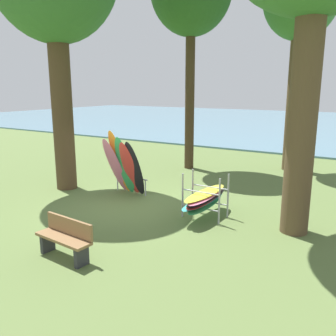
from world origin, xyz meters
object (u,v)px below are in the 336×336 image
Objects in this scene: board_storage_rack at (205,198)px; leaning_board_pile at (125,166)px; tree_mid_behind at (301,2)px; park_bench at (65,237)px.

leaning_board_pile is at bearing 171.38° from board_storage_rack.
tree_mid_behind is 6.22× the size of park_bench.
tree_mid_behind is 12.96m from park_bench.
leaning_board_pile is (-3.77, -6.82, -5.91)m from tree_mid_behind.
park_bench is at bearing -111.39° from board_storage_rack.
tree_mid_behind reaches higher than board_storage_rack.
park_bench is (-1.47, -3.75, -0.10)m from board_storage_rack.
tree_mid_behind reaches higher than park_bench.
board_storage_rack is (3.19, -0.48, -0.44)m from leaning_board_pile.
board_storage_rack is (-0.57, -7.31, -6.35)m from tree_mid_behind.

